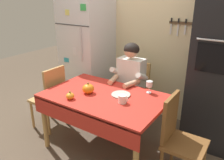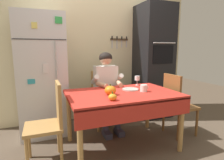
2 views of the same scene
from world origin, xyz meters
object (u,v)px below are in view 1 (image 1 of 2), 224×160
chair_left_side (51,96)px  coffee_mug (123,99)px  wine_glass (149,84)px  serving_tray (121,95)px  pumpkin_large (88,89)px  seated_person (129,80)px  dining_table (103,102)px  wall_oven (220,65)px  refrigerator (88,55)px  chair_right_side (178,136)px  chair_behind_person (135,91)px  pumpkin_medium (70,96)px

chair_left_side → coffee_mug: chair_left_side is taller
wine_glass → serving_tray: bearing=-133.9°
chair_left_side → pumpkin_large: size_ratio=6.59×
chair_left_side → serving_tray: 1.10m
seated_person → dining_table: bearing=-89.4°
wall_oven → serving_tray: (-0.88, -0.80, -0.30)m
dining_table → refrigerator: bearing=137.1°
dining_table → serving_tray: (0.17, 0.12, 0.09)m
chair_right_side → coffee_mug: size_ratio=7.87×
chair_behind_person → serving_tray: bearing=-75.6°
chair_behind_person → chair_left_side: (-0.89, -0.80, 0.00)m
pumpkin_medium → coffee_mug: bearing=24.6°
wine_glass → pumpkin_large: (-0.60, -0.41, -0.05)m
dining_table → seated_person: 0.61m
chair_behind_person → serving_tray: size_ratio=4.17×
seated_person → pumpkin_medium: size_ratio=12.76×
wall_oven → pumpkin_medium: (-1.31, -1.20, -0.27)m
wine_glass → pumpkin_medium: size_ratio=1.52×
refrigerator → pumpkin_large: size_ratio=12.75×
seated_person → coffee_mug: size_ratio=10.54×
dining_table → seated_person: size_ratio=1.12×
refrigerator → pumpkin_large: 1.20m
wine_glass → seated_person: bearing=150.6°
wine_glass → pumpkin_medium: bearing=-135.4°
coffee_mug → pumpkin_large: bearing=-179.3°
wall_oven → chair_left_side: (-1.95, -0.93, -0.54)m
pumpkin_medium → serving_tray: size_ratio=0.44×
chair_right_side → serving_tray: bearing=173.5°
wall_oven → chair_left_side: size_ratio=2.26×
chair_right_side → wine_glass: 0.68m
chair_right_side → pumpkin_large: 1.13m
wine_glass → serving_tray: (-0.24, -0.25, -0.10)m
wall_oven → seated_person: wall_oven is taller
chair_right_side → wine_glass: size_ratio=6.28×
dining_table → chair_left_side: bearing=-179.7°
chair_right_side → wine_glass: (-0.49, 0.33, 0.34)m
chair_left_side → serving_tray: (1.07, 0.13, 0.24)m
wine_glass → pumpkin_medium: 0.93m
chair_behind_person → refrigerator: bearing=174.5°
refrigerator → chair_left_side: refrigerator is taller
chair_left_side → dining_table: bearing=0.3°
pumpkin_medium → serving_tray: 0.58m
chair_right_side → serving_tray: 0.78m
seated_person → chair_right_side: size_ratio=1.34×
chair_left_side → chair_behind_person: bearing=41.7°
chair_right_side → dining_table: bearing=-177.5°
dining_table → pumpkin_medium: size_ratio=14.35×
refrigerator → wall_oven: size_ratio=0.86×
dining_table → chair_right_side: chair_right_side is taller
seated_person → chair_right_side: 1.09m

